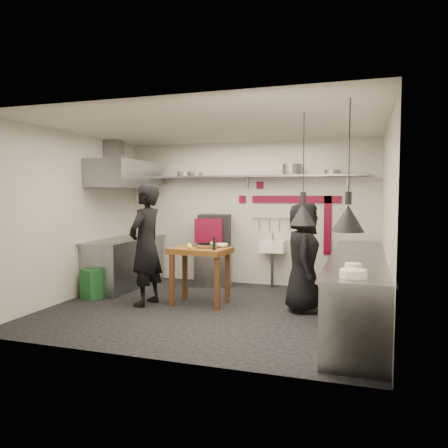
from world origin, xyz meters
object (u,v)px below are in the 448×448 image
(green_bin, at_px, (92,284))
(chef_left, at_px, (146,245))
(chef_right, at_px, (303,257))
(prep_table, at_px, (200,276))
(combi_oven, at_px, (215,229))
(oven_stand, at_px, (214,265))

(green_bin, bearing_deg, chef_left, -4.73)
(chef_left, distance_m, chef_right, 2.49)
(green_bin, height_order, prep_table, prep_table)
(combi_oven, bearing_deg, prep_table, -93.26)
(chef_left, xyz_separation_m, chef_right, (2.45, 0.41, -0.14))
(green_bin, relative_size, chef_right, 0.30)
(combi_oven, bearing_deg, chef_right, -50.48)
(chef_left, bearing_deg, green_bin, -89.12)
(oven_stand, height_order, chef_right, chef_right)
(combi_oven, xyz_separation_m, chef_right, (1.92, -1.43, -0.26))
(combi_oven, relative_size, prep_table, 0.66)
(oven_stand, distance_m, prep_table, 1.52)
(chef_left, height_order, chef_right, chef_left)
(oven_stand, relative_size, prep_table, 0.87)
(chef_right, bearing_deg, combi_oven, 45.98)
(combi_oven, bearing_deg, green_bin, -146.44)
(oven_stand, bearing_deg, combi_oven, 65.32)
(prep_table, bearing_deg, green_bin, -166.62)
(oven_stand, xyz_separation_m, combi_oven, (0.01, 0.05, 0.69))
(oven_stand, distance_m, green_bin, 2.34)
(oven_stand, distance_m, combi_oven, 0.69)
(combi_oven, distance_m, chef_left, 1.91)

